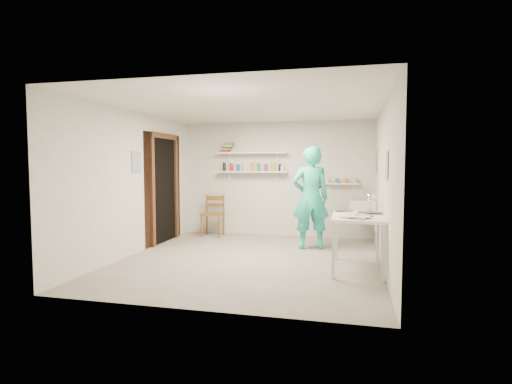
% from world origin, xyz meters
% --- Properties ---
extents(floor, '(4.00, 4.50, 0.02)m').
position_xyz_m(floor, '(0.00, 0.00, -0.01)').
color(floor, slate).
rests_on(floor, ground).
extents(ceiling, '(4.00, 4.50, 0.02)m').
position_xyz_m(ceiling, '(0.00, 0.00, 2.41)').
color(ceiling, silver).
rests_on(ceiling, wall_back).
extents(wall_back, '(4.00, 0.02, 2.40)m').
position_xyz_m(wall_back, '(0.00, 2.26, 1.20)').
color(wall_back, silver).
rests_on(wall_back, ground).
extents(wall_front, '(4.00, 0.02, 2.40)m').
position_xyz_m(wall_front, '(0.00, -2.26, 1.20)').
color(wall_front, silver).
rests_on(wall_front, ground).
extents(wall_left, '(0.02, 4.50, 2.40)m').
position_xyz_m(wall_left, '(-2.01, 0.00, 1.20)').
color(wall_left, silver).
rests_on(wall_left, ground).
extents(wall_right, '(0.02, 4.50, 2.40)m').
position_xyz_m(wall_right, '(2.01, 0.00, 1.20)').
color(wall_right, silver).
rests_on(wall_right, ground).
extents(doorway_recess, '(0.02, 0.90, 2.00)m').
position_xyz_m(doorway_recess, '(-1.99, 1.05, 1.00)').
color(doorway_recess, black).
rests_on(doorway_recess, wall_left).
extents(corridor_box, '(1.40, 1.50, 2.10)m').
position_xyz_m(corridor_box, '(-2.70, 1.05, 1.05)').
color(corridor_box, brown).
rests_on(corridor_box, ground).
extents(door_lintel, '(0.06, 1.05, 0.10)m').
position_xyz_m(door_lintel, '(-1.97, 1.05, 2.05)').
color(door_lintel, brown).
rests_on(door_lintel, wall_left).
extents(door_jamb_near, '(0.06, 0.10, 2.00)m').
position_xyz_m(door_jamb_near, '(-1.97, 0.55, 1.00)').
color(door_jamb_near, brown).
rests_on(door_jamb_near, ground).
extents(door_jamb_far, '(0.06, 0.10, 2.00)m').
position_xyz_m(door_jamb_far, '(-1.97, 1.55, 1.00)').
color(door_jamb_far, brown).
rests_on(door_jamb_far, ground).
extents(shelf_lower, '(1.50, 0.22, 0.03)m').
position_xyz_m(shelf_lower, '(-0.50, 2.13, 1.35)').
color(shelf_lower, white).
rests_on(shelf_lower, wall_back).
extents(shelf_upper, '(1.50, 0.22, 0.03)m').
position_xyz_m(shelf_upper, '(-0.50, 2.13, 1.75)').
color(shelf_upper, white).
rests_on(shelf_upper, wall_back).
extents(ledge_shelf, '(0.70, 0.14, 0.03)m').
position_xyz_m(ledge_shelf, '(1.35, 2.17, 1.12)').
color(ledge_shelf, white).
rests_on(ledge_shelf, wall_back).
extents(poster_left, '(0.01, 0.28, 0.36)m').
position_xyz_m(poster_left, '(-1.99, 0.05, 1.55)').
color(poster_left, '#334C7F').
rests_on(poster_left, wall_left).
extents(poster_right_a, '(0.01, 0.34, 0.42)m').
position_xyz_m(poster_right_a, '(1.99, 1.80, 1.55)').
color(poster_right_a, '#995933').
rests_on(poster_right_a, wall_right).
extents(poster_right_b, '(0.01, 0.30, 0.38)m').
position_xyz_m(poster_right_b, '(1.99, -0.55, 1.50)').
color(poster_right_b, '#3F724C').
rests_on(poster_right_b, wall_right).
extents(belfast_sink, '(0.48, 0.60, 0.30)m').
position_xyz_m(belfast_sink, '(1.75, 1.70, 0.70)').
color(belfast_sink, white).
rests_on(belfast_sink, wall_right).
extents(man, '(0.76, 0.61, 1.82)m').
position_xyz_m(man, '(0.84, 1.07, 0.91)').
color(man, '#27C4AD').
rests_on(man, ground).
extents(wall_clock, '(0.32, 0.13, 0.33)m').
position_xyz_m(wall_clock, '(0.90, 1.28, 1.22)').
color(wall_clock, beige).
rests_on(wall_clock, man).
extents(wooden_chair, '(0.45, 0.43, 0.93)m').
position_xyz_m(wooden_chair, '(-1.28, 1.84, 0.47)').
color(wooden_chair, brown).
rests_on(wooden_chair, ground).
extents(work_table, '(0.71, 1.18, 0.79)m').
position_xyz_m(work_table, '(1.64, -0.23, 0.39)').
color(work_table, white).
rests_on(work_table, ground).
extents(desk_lamp, '(0.15, 0.15, 0.15)m').
position_xyz_m(desk_lamp, '(1.84, 0.25, 1.01)').
color(desk_lamp, silver).
rests_on(desk_lamp, work_table).
extents(spray_cans, '(1.31, 0.06, 0.17)m').
position_xyz_m(spray_cans, '(-0.50, 2.13, 1.45)').
color(spray_cans, black).
rests_on(spray_cans, shelf_lower).
extents(book_stack, '(0.30, 0.14, 0.20)m').
position_xyz_m(book_stack, '(-1.04, 2.13, 1.86)').
color(book_stack, red).
rests_on(book_stack, shelf_upper).
extents(ledge_pots, '(0.48, 0.07, 0.09)m').
position_xyz_m(ledge_pots, '(1.35, 2.17, 1.18)').
color(ledge_pots, silver).
rests_on(ledge_pots, ledge_shelf).
extents(papers, '(0.30, 0.22, 0.03)m').
position_xyz_m(papers, '(1.64, -0.23, 0.81)').
color(papers, silver).
rests_on(papers, work_table).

